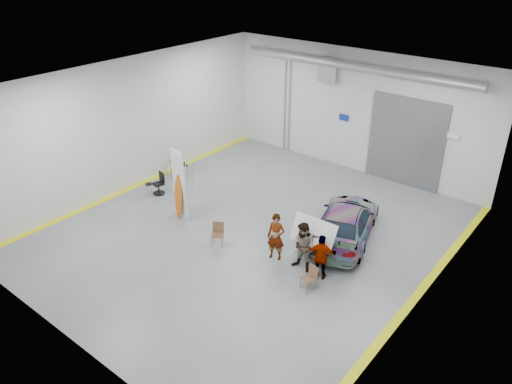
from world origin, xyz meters
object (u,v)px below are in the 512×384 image
Objects in this scene: surfboard_display at (179,190)px; folding_chair_near at (218,239)px; person_a at (276,237)px; office_chair at (159,185)px; shop_stool at (149,190)px; work_table at (178,162)px; person_b at (303,247)px; sedan_car at (346,222)px; folding_chair_far at (308,283)px; person_c at (321,257)px.

folding_chair_near is at bearing -1.95° from surfboard_display.
person_a reaches higher than office_chair.
work_table reaches higher than shop_stool.
person_b is 1.85× the size of office_chair.
sedan_car is 9.34m from work_table.
work_table is (-5.81, 3.44, 0.40)m from folding_chair_near.
person_a is 0.96× the size of person_b.
office_chair reaches higher than folding_chair_near.
shop_stool is at bearing 137.03° from folding_chair_near.
person_a is (-1.29, -2.80, 0.19)m from sedan_car.
shop_stool is at bearing -167.67° from folding_chair_far.
office_chair is (-8.46, 0.82, -0.50)m from person_b.
office_chair is (-2.40, 0.94, -0.86)m from surfboard_display.
folding_chair_far is at bearing -39.14° from person_a.
sedan_car is 6.84m from surfboard_display.
work_table is at bearing 148.52° from surfboard_display.
person_c is 6.82m from surfboard_display.
folding_chair_near is at bearing -10.26° from person_c.
folding_chair_far is (0.78, -0.81, -0.66)m from person_b.
folding_chair_near is at bearing -179.72° from person_a.
person_c reaches higher than folding_chair_near.
person_a reaches higher than person_c.
work_table is at bearing -17.14° from sedan_car.
folding_chair_far reaches higher than work_table.
person_c is 1.40× the size of work_table.
person_b is 1.55× the size of work_table.
person_b is 9.65m from work_table.
person_a is at bearing 6.51° from office_chair.
person_b is 2.10× the size of folding_chair_far.
shop_stool is at bearing -1.44° from sedan_car.
sedan_car is 8.79m from office_chair.
sedan_car is 2.88m from person_c.
folding_chair_near is (2.63, -0.58, -1.03)m from surfboard_display.
person_b is at bearing -16.56° from work_table.
work_table is at bearing 125.10° from office_chair.
person_a is 0.56× the size of surfboard_display.
work_table is at bearing 144.26° from person_a.
shop_stool is (-5.14, 1.00, 0.04)m from folding_chair_near.
sedan_car is at bearing 119.89° from folding_chair_far.
office_chair is (0.11, 0.51, 0.12)m from shop_stool.
person_a reaches higher than shop_stool.
person_a is 1.94m from person_c.
person_c is 9.34m from shop_stool.
person_b reaches higher than folding_chair_far.
person_a is 2.02× the size of folding_chair_far.
office_chair reaches higher than shop_stool.
sedan_car reaches higher than office_chair.
folding_chair_far is 9.39m from office_chair.
folding_chair_near is (-3.43, -0.69, -0.66)m from person_b.
person_b is 0.75m from person_c.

